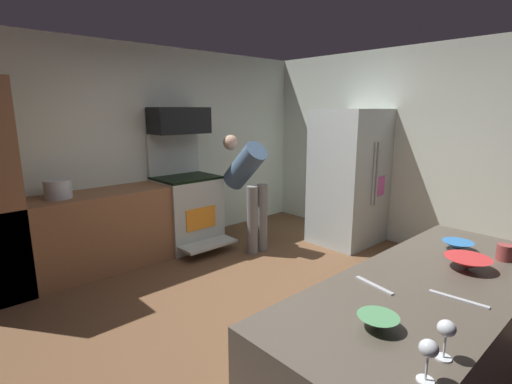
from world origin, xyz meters
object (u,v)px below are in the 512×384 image
object	(u,v)px
person_cook	(248,182)
mixing_bowl_small	(458,246)
refrigerator	(349,177)
stock_pot	(58,189)
mug_coffee	(505,252)
microwave	(179,121)
oven_range	(187,209)
mixing_bowl_prep	(378,322)
wine_glass_near	(446,331)
mixing_bowl_large	(467,263)
wine_glass_far	(428,351)

from	to	relation	value
person_cook	mixing_bowl_small	size ratio (longest dim) A/B	7.63
refrigerator	stock_pot	world-z (taller)	refrigerator
mug_coffee	stock_pot	bearing A→B (deg)	112.58
mug_coffee	refrigerator	bearing A→B (deg)	52.59
microwave	oven_range	bearing A→B (deg)	-90.00
mixing_bowl_prep	person_cook	bearing A→B (deg)	57.98
mixing_bowl_prep	stock_pot	size ratio (longest dim) A/B	0.65
refrigerator	stock_pot	distance (m)	3.55
microwave	wine_glass_near	bearing A→B (deg)	-108.11
microwave	person_cook	distance (m)	1.19
oven_range	mixing_bowl_large	xyz separation A→B (m)	(-0.32, -3.54, 0.43)
wine_glass_far	refrigerator	bearing A→B (deg)	37.50
refrigerator	mixing_bowl_large	size ratio (longest dim) A/B	7.07
mixing_bowl_large	stock_pot	xyz separation A→B (m)	(-1.21, 3.55, 0.06)
stock_pot	mixing_bowl_small	bearing A→B (deg)	-66.30
wine_glass_far	mixing_bowl_prep	bearing A→B (deg)	58.54
oven_range	person_cook	size ratio (longest dim) A/B	1.01
microwave	mug_coffee	size ratio (longest dim) A/B	7.47
person_cook	mixing_bowl_large	xyz separation A→B (m)	(-0.85, -2.90, 0.04)
refrigerator	mixing_bowl_prep	bearing A→B (deg)	-144.31
microwave	person_cook	bearing A→B (deg)	-54.20
mixing_bowl_prep	mug_coffee	xyz separation A→B (m)	(1.25, -0.14, 0.02)
mixing_bowl_small	mixing_bowl_prep	bearing A→B (deg)	-174.31
refrigerator	wine_glass_far	world-z (taller)	refrigerator
microwave	person_cook	size ratio (longest dim) A/B	0.50
mixing_bowl_prep	wine_glass_far	distance (m)	0.34
wine_glass_near	stock_pot	bearing A→B (deg)	94.11
wine_glass_far	wine_glass_near	bearing A→B (deg)	2.58
refrigerator	mixing_bowl_small	xyz separation A→B (m)	(-1.78, -2.04, 0.02)
wine_glass_far	stock_pot	distance (m)	3.80
oven_range	wine_glass_far	xyz separation A→B (m)	(-1.43, -3.78, 0.51)
mixing_bowl_large	stock_pot	world-z (taller)	stock_pot
mug_coffee	mixing_bowl_prep	bearing A→B (deg)	173.67
person_cook	mixing_bowl_prep	xyz separation A→B (m)	(-1.79, -2.87, 0.03)
oven_range	mixing_bowl_large	world-z (taller)	oven_range
mixing_bowl_small	stock_pot	distance (m)	3.71
oven_range	wine_glass_far	distance (m)	4.08
oven_range	stock_pot	bearing A→B (deg)	179.54
microwave	stock_pot	bearing A→B (deg)	-177.02
wine_glass_far	stock_pot	xyz separation A→B (m)	(-0.10, 3.80, -0.02)
wine_glass_near	mixing_bowl_prep	bearing A→B (deg)	89.79
oven_range	stock_pot	xyz separation A→B (m)	(-1.54, 0.01, 0.49)
person_cook	refrigerator	bearing A→B (deg)	-30.37
refrigerator	wine_glass_far	xyz separation A→B (m)	(-3.17, -2.43, 0.11)
oven_range	refrigerator	world-z (taller)	refrigerator
person_cook	mixing_bowl_small	world-z (taller)	person_cook
mug_coffee	wine_glass_far	bearing A→B (deg)	-174.37
person_cook	mixing_bowl_small	xyz separation A→B (m)	(-0.57, -2.74, 0.03)
microwave	mixing_bowl_prep	xyz separation A→B (m)	(-1.26, -3.60, -0.74)
refrigerator	mixing_bowl_large	bearing A→B (deg)	-133.31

